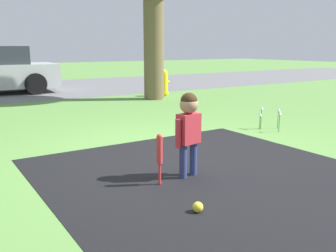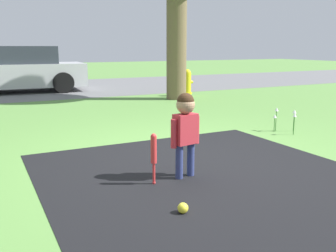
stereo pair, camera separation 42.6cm
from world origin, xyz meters
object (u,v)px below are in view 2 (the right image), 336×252
at_px(baseball_bat, 154,152).
at_px(sports_ball, 183,208).
at_px(child, 185,123).
at_px(parked_car, 20,71).
at_px(fire_hydrant, 187,83).

xyz_separation_m(baseball_bat, sports_ball, (-0.07, -0.73, -0.30)).
height_order(child, parked_car, parked_car).
relative_size(fire_hydrant, parked_car, 0.19).
distance_m(baseball_bat, sports_ball, 0.79).
distance_m(child, fire_hydrant, 6.83).
distance_m(sports_ball, fire_hydrant, 7.72).
xyz_separation_m(child, parked_car, (-0.70, 9.14, 0.06)).
bearing_deg(fire_hydrant, baseball_bat, -122.53).
distance_m(child, baseball_bat, 0.46).
height_order(fire_hydrant, parked_car, parked_car).
bearing_deg(baseball_bat, sports_ball, -95.42).
bearing_deg(parked_car, sports_ball, 94.92).
xyz_separation_m(sports_ball, fire_hydrant, (3.87, 6.68, 0.33)).
distance_m(child, parked_car, 9.17).
xyz_separation_m(child, fire_hydrant, (3.41, 5.91, -0.22)).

